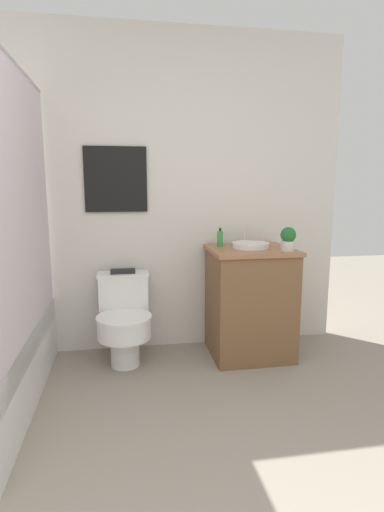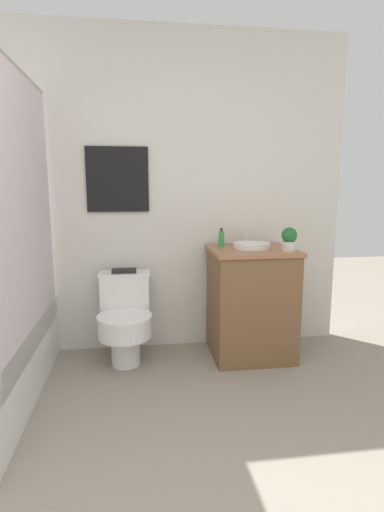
{
  "view_description": "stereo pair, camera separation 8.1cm",
  "coord_description": "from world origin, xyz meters",
  "px_view_note": "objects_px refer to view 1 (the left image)",
  "views": [
    {
      "loc": [
        -0.03,
        -0.83,
        1.31
      ],
      "look_at": [
        0.44,
        1.88,
        0.83
      ],
      "focal_mm": 28.0,
      "sensor_mm": 36.0,
      "label": 1
    },
    {
      "loc": [
        0.05,
        -0.84,
        1.31
      ],
      "look_at": [
        0.44,
        1.88,
        0.83
      ],
      "focal_mm": 28.0,
      "sensor_mm": 36.0,
      "label": 2
    }
  ],
  "objects_px": {
    "soap_bottle": "(220,239)",
    "potted_plant": "(288,239)",
    "toilet": "(124,317)",
    "sink": "(250,245)",
    "book_on_tank": "(123,271)"
  },
  "relations": [
    {
      "from": "toilet",
      "to": "sink",
      "type": "xyz_separation_m",
      "value": [
        0.96,
        -0.0,
        0.52
      ]
    },
    {
      "from": "sink",
      "to": "soap_bottle",
      "type": "bearing_deg",
      "value": 153.94
    },
    {
      "from": "toilet",
      "to": "soap_bottle",
      "type": "distance_m",
      "value": 0.94
    },
    {
      "from": "toilet",
      "to": "potted_plant",
      "type": "distance_m",
      "value": 1.34
    },
    {
      "from": "soap_bottle",
      "to": "toilet",
      "type": "bearing_deg",
      "value": -172.16
    },
    {
      "from": "potted_plant",
      "to": "sink",
      "type": "bearing_deg",
      "value": 139.01
    },
    {
      "from": "sink",
      "to": "potted_plant",
      "type": "relative_size",
      "value": 1.83
    },
    {
      "from": "sink",
      "to": "book_on_tank",
      "type": "bearing_deg",
      "value": 172.2
    },
    {
      "from": "toilet",
      "to": "potted_plant",
      "type": "relative_size",
      "value": 3.8
    },
    {
      "from": "toilet",
      "to": "potted_plant",
      "type": "bearing_deg",
      "value": -9.18
    },
    {
      "from": "toilet",
      "to": "sink",
      "type": "height_order",
      "value": "sink"
    },
    {
      "from": "soap_bottle",
      "to": "potted_plant",
      "type": "relative_size",
      "value": 0.83
    },
    {
      "from": "toilet",
      "to": "book_on_tank",
      "type": "relative_size",
      "value": 3.56
    },
    {
      "from": "sink",
      "to": "potted_plant",
      "type": "height_order",
      "value": "potted_plant"
    },
    {
      "from": "potted_plant",
      "to": "toilet",
      "type": "bearing_deg",
      "value": 170.82
    }
  ]
}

